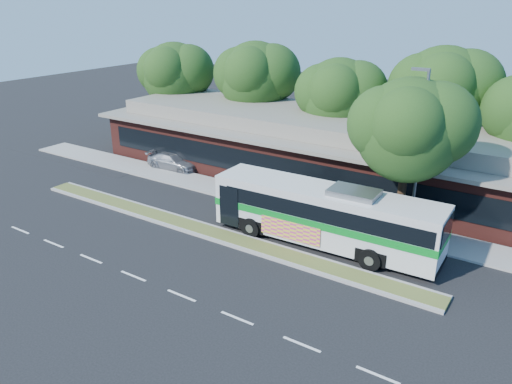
% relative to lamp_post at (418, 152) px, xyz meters
% --- Properties ---
extents(ground, '(120.00, 120.00, 0.00)m').
position_rel_lamp_post_xyz_m(ground, '(-9.56, -6.00, -4.90)').
color(ground, black).
rests_on(ground, ground).
extents(median_strip, '(26.00, 1.10, 0.15)m').
position_rel_lamp_post_xyz_m(median_strip, '(-9.56, -5.40, -4.83)').
color(median_strip, '#475925').
rests_on(median_strip, ground).
extents(sidewalk, '(44.00, 2.60, 0.12)m').
position_rel_lamp_post_xyz_m(sidewalk, '(-9.56, 0.40, -4.84)').
color(sidewalk, gray).
rests_on(sidewalk, ground).
extents(parking_lot, '(14.00, 12.00, 0.01)m').
position_rel_lamp_post_xyz_m(parking_lot, '(-27.56, 4.00, -4.90)').
color(parking_lot, black).
rests_on(parking_lot, ground).
extents(plaza_building, '(33.20, 11.20, 4.45)m').
position_rel_lamp_post_xyz_m(plaza_building, '(-9.56, 6.99, -2.77)').
color(plaza_building, '#501E19').
rests_on(plaza_building, ground).
extents(lamp_post, '(0.93, 0.18, 9.07)m').
position_rel_lamp_post_xyz_m(lamp_post, '(0.00, 0.00, 0.00)').
color(lamp_post, slate).
rests_on(lamp_post, ground).
extents(tree_bg_a, '(6.47, 5.80, 8.63)m').
position_rel_lamp_post_xyz_m(tree_bg_a, '(-24.15, 9.14, 0.97)').
color(tree_bg_a, black).
rests_on(tree_bg_a, ground).
extents(tree_bg_b, '(6.69, 6.00, 9.00)m').
position_rel_lamp_post_xyz_m(tree_bg_b, '(-16.13, 10.14, 1.24)').
color(tree_bg_b, black).
rests_on(tree_bg_b, ground).
extents(tree_bg_c, '(6.24, 5.60, 8.26)m').
position_rel_lamp_post_xyz_m(tree_bg_c, '(-8.16, 9.13, 0.69)').
color(tree_bg_c, black).
rests_on(tree_bg_c, ground).
extents(tree_bg_d, '(6.91, 6.20, 9.37)m').
position_rel_lamp_post_xyz_m(tree_bg_d, '(-1.12, 10.15, 1.52)').
color(tree_bg_d, black).
rests_on(tree_bg_d, ground).
extents(transit_bus, '(12.22, 3.11, 3.41)m').
position_rel_lamp_post_xyz_m(transit_bus, '(-3.51, -3.14, -3.01)').
color(transit_bus, silver).
rests_on(transit_bus, ground).
extents(sedan, '(4.34, 1.98, 1.23)m').
position_rel_lamp_post_xyz_m(sedan, '(-18.64, 1.80, -4.29)').
color(sedan, '#A5A6AC').
rests_on(sedan, ground).
extents(sidewalk_tree, '(5.98, 5.36, 8.62)m').
position_rel_lamp_post_xyz_m(sidewalk_tree, '(-0.23, 0.14, 1.16)').
color(sidewalk_tree, black).
rests_on(sidewalk_tree, ground).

